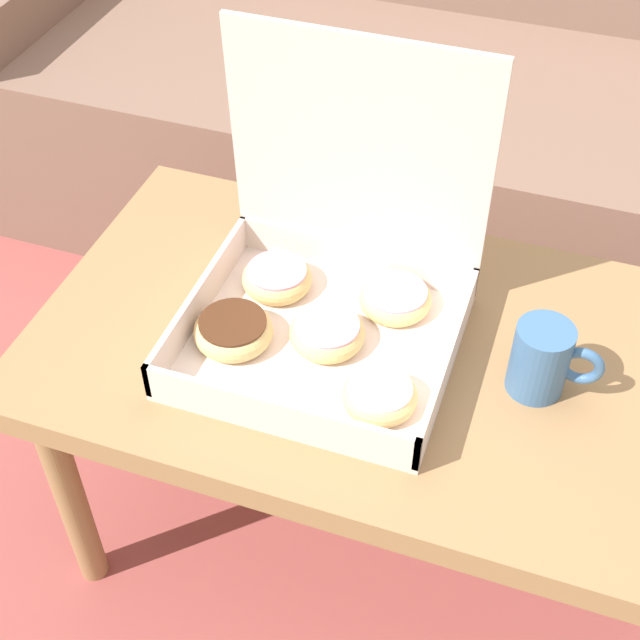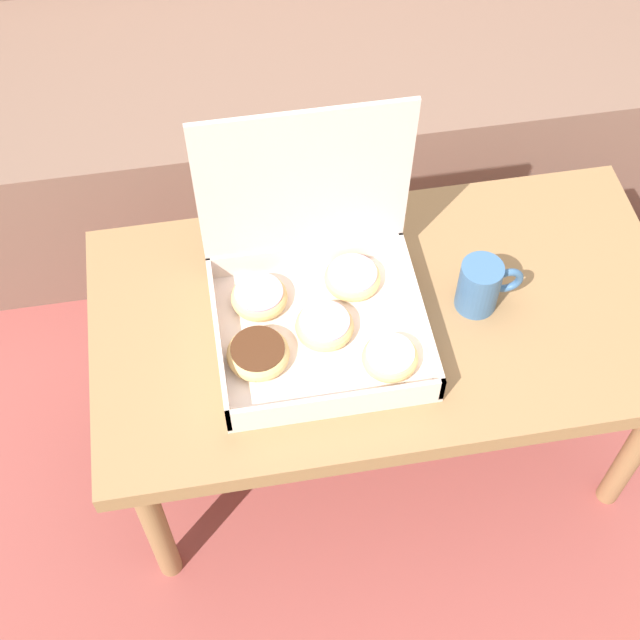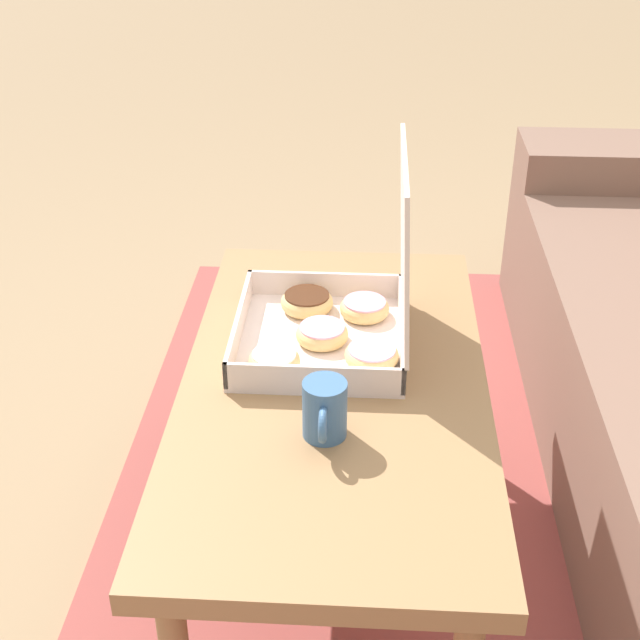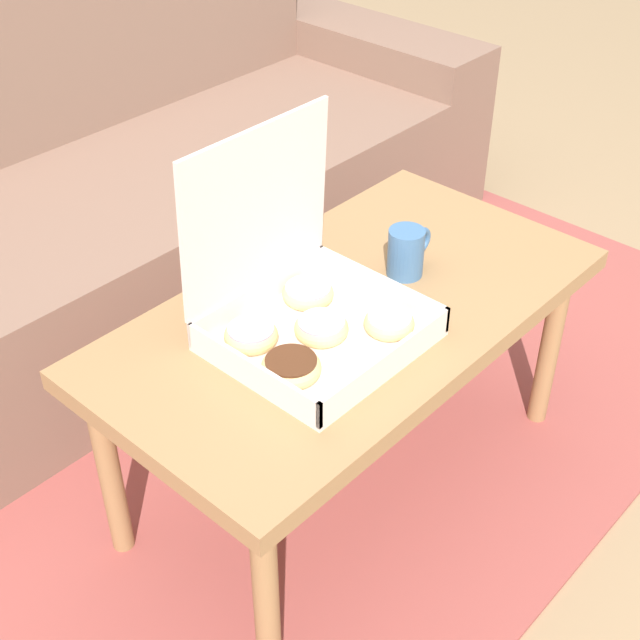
{
  "view_description": "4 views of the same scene",
  "coord_description": "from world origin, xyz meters",
  "px_view_note": "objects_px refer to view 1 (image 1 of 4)",
  "views": [
    {
      "loc": [
        0.14,
        -0.93,
        1.33
      ],
      "look_at": [
        -0.12,
        -0.16,
        0.52
      ],
      "focal_mm": 50.0,
      "sensor_mm": 36.0,
      "label": 1
    },
    {
      "loc": [
        -0.26,
        -1.0,
        1.73
      ],
      "look_at": [
        -0.12,
        -0.16,
        0.52
      ],
      "focal_mm": 50.0,
      "sensor_mm": 36.0,
      "label": 2
    },
    {
      "loc": [
        1.31,
        -0.08,
        1.38
      ],
      "look_at": [
        -0.12,
        -0.16,
        0.52
      ],
      "focal_mm": 50.0,
      "sensor_mm": 36.0,
      "label": 3
    },
    {
      "loc": [
        -1.06,
        -1.01,
        1.47
      ],
      "look_at": [
        -0.12,
        -0.16,
        0.52
      ],
      "focal_mm": 50.0,
      "sensor_mm": 36.0,
      "label": 4
    }
  ],
  "objects_px": {
    "couch": "(522,101)",
    "coffee_mug": "(543,359)",
    "pastry_box": "(326,294)",
    "coffee_table": "(413,378)"
  },
  "relations": [
    {
      "from": "coffee_table",
      "to": "coffee_mug",
      "type": "xyz_separation_m",
      "value": [
        0.16,
        -0.01,
        0.1
      ]
    },
    {
      "from": "pastry_box",
      "to": "coffee_mug",
      "type": "height_order",
      "value": "pastry_box"
    },
    {
      "from": "pastry_box",
      "to": "coffee_mug",
      "type": "bearing_deg",
      "value": -2.56
    },
    {
      "from": "coffee_mug",
      "to": "couch",
      "type": "bearing_deg",
      "value": 99.46
    },
    {
      "from": "coffee_table",
      "to": "coffee_mug",
      "type": "relative_size",
      "value": 8.99
    },
    {
      "from": "couch",
      "to": "pastry_box",
      "type": "xyz_separation_m",
      "value": [
        -0.13,
        -0.95,
        0.22
      ]
    },
    {
      "from": "couch",
      "to": "coffee_table",
      "type": "xyz_separation_m",
      "value": [
        0.0,
        -0.95,
        0.11
      ]
    },
    {
      "from": "coffee_mug",
      "to": "pastry_box",
      "type": "bearing_deg",
      "value": 177.44
    },
    {
      "from": "coffee_mug",
      "to": "coffee_table",
      "type": "bearing_deg",
      "value": 176.86
    },
    {
      "from": "couch",
      "to": "coffee_mug",
      "type": "bearing_deg",
      "value": -80.54
    }
  ]
}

